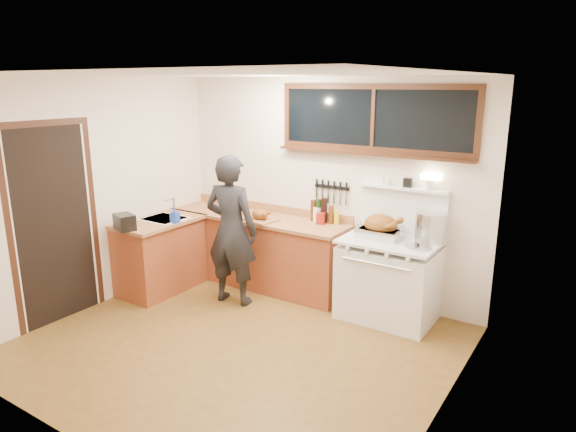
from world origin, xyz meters
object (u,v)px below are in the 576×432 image
Objects in this scene: vintage_stove at (389,277)px; cutting_board at (260,216)px; roast_turkey at (381,228)px; man at (231,230)px.

cutting_board is at bearing -175.79° from vintage_stove.
vintage_stove reaches higher than roast_turkey.
man reaches higher than cutting_board.
roast_turkey reaches higher than cutting_board.
man reaches higher than roast_turkey.
roast_turkey is at bearing 5.69° from cutting_board.
cutting_board is 1.52m from roast_turkey.
cutting_board is at bearing 82.53° from man.
vintage_stove reaches higher than cutting_board.
vintage_stove is at bearing 19.33° from man.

